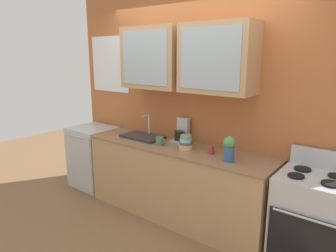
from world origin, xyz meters
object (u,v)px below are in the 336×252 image
at_px(stove_range, 311,222).
at_px(cup_near_bowls, 211,150).
at_px(sink_faucet, 143,136).
at_px(cup_near_sink, 160,141).
at_px(dishwasher, 94,157).
at_px(coffee_maker, 181,133).
at_px(vase, 229,148).
at_px(bowl_stack, 186,143).

relative_size(stove_range, cup_near_bowls, 10.26).
bearing_deg(sink_faucet, cup_near_sink, -17.83).
height_order(cup_near_sink, dishwasher, cup_near_sink).
bearing_deg(coffee_maker, stove_range, -7.22).
bearing_deg(vase, cup_near_bowls, 160.17).
height_order(stove_range, vase, vase).
bearing_deg(bowl_stack, vase, -7.75).
bearing_deg(cup_near_bowls, bowl_stack, -177.43).
distance_m(sink_faucet, cup_near_sink, 0.40).
bearing_deg(stove_range, coffee_maker, 172.78).
relative_size(sink_faucet, dishwasher, 0.61).
xyz_separation_m(dishwasher, coffee_maker, (1.43, 0.20, 0.55)).
height_order(sink_faucet, cup_near_sink, sink_faucet).
bearing_deg(bowl_stack, dishwasher, 179.50).
bearing_deg(dishwasher, coffee_maker, 8.06).
height_order(vase, cup_near_sink, vase).
bearing_deg(bowl_stack, stove_range, 0.79).
bearing_deg(cup_near_bowls, dishwasher, 179.99).
distance_m(bowl_stack, cup_near_bowls, 0.32).
distance_m(cup_near_sink, dishwasher, 1.41).
height_order(cup_near_sink, cup_near_bowls, cup_near_sink).
bearing_deg(sink_faucet, stove_range, -1.03).
relative_size(cup_near_sink, cup_near_bowls, 1.22).
bearing_deg(dishwasher, sink_faucet, 2.50).
distance_m(stove_range, cup_near_sink, 1.75).
bearing_deg(dishwasher, cup_near_sink, -3.45).
relative_size(sink_faucet, coffee_maker, 1.84).
xyz_separation_m(stove_range, cup_near_sink, (-1.68, -0.08, 0.48)).
distance_m(cup_near_bowls, dishwasher, 2.02).
xyz_separation_m(vase, cup_near_sink, (-0.89, 0.01, -0.08)).
bearing_deg(stove_range, cup_near_bowls, -179.75).
xyz_separation_m(stove_range, dishwasher, (-3.00, -0.00, -0.01)).
bearing_deg(coffee_maker, bowl_stack, -45.33).
bearing_deg(vase, stove_range, 6.99).
xyz_separation_m(sink_faucet, cup_near_sink, (0.38, -0.12, 0.03)).
height_order(sink_faucet, dishwasher, sink_faucet).
relative_size(vase, coffee_maker, 0.88).
relative_size(vase, cup_near_bowls, 2.46).
relative_size(cup_near_bowls, coffee_maker, 0.36).
bearing_deg(coffee_maker, cup_near_bowls, -20.98).
relative_size(stove_range, bowl_stack, 6.71).
xyz_separation_m(sink_faucet, bowl_stack, (0.70, -0.06, 0.05)).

